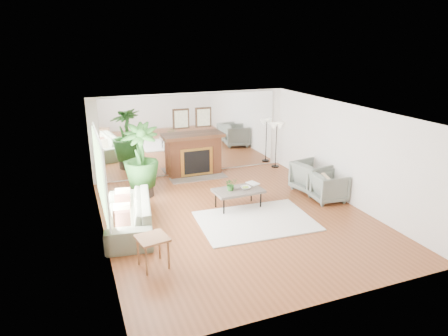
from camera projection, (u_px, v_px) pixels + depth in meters
name	position (u px, v px, depth m)	size (l,w,h in m)	color
ground	(236.00, 217.00, 9.44)	(7.00, 7.00, 0.00)	brown
wall_left	(100.00, 183.00, 8.03)	(0.02, 7.00, 2.50)	white
wall_right	(346.00, 153.00, 10.09)	(0.02, 7.00, 2.50)	white
wall_back	(192.00, 134.00, 12.15)	(6.00, 0.02, 2.50)	white
mirror_panel	(192.00, 134.00, 12.13)	(5.40, 0.04, 2.40)	silver
window_panel	(100.00, 172.00, 8.36)	(0.04, 2.40, 1.50)	#B2E09E
fireplace	(195.00, 155.00, 12.13)	(1.85, 0.83, 2.05)	brown
area_rug	(256.00, 221.00, 9.19)	(2.59, 1.85, 0.03)	silver
coffee_table	(238.00, 191.00, 9.82)	(1.23, 0.75, 0.48)	#594E46
sofa	(129.00, 214.00, 8.73)	(2.39, 0.93, 0.70)	slate
armchair_back	(312.00, 176.00, 10.95)	(0.89, 0.92, 0.84)	slate
armchair_front	(328.00, 187.00, 10.29)	(0.81, 0.83, 0.75)	slate
side_table	(153.00, 242.00, 7.22)	(0.62, 0.62, 0.60)	#93633B
potted_ficus	(141.00, 158.00, 10.38)	(1.19, 1.19, 1.96)	black
floor_lamp	(277.00, 130.00, 12.74)	(0.48, 0.26, 1.46)	black
tabletop_plant	(231.00, 184.00, 9.71)	(0.29, 0.25, 0.32)	#2A5D22
fruit_bowl	(245.00, 188.00, 9.84)	(0.24, 0.24, 0.06)	#93633B
book	(249.00, 184.00, 10.13)	(0.23, 0.31, 0.02)	#93633B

